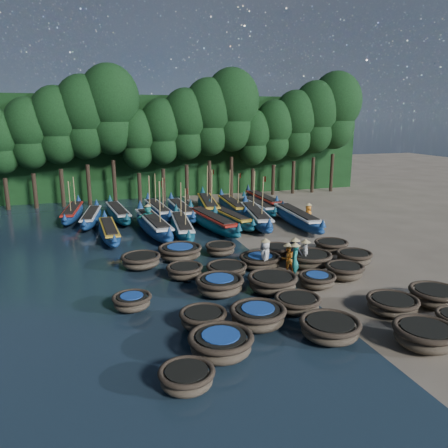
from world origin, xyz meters
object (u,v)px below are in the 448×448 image
object	(u,v)px
coracle_19	(354,257)
coracle_23	(277,251)
coracle_12	(273,283)
long_boat_12	(158,210)
coracle_10	(132,301)
long_boat_2	(109,231)
long_boat_5	(212,222)
coracle_11	(220,285)
long_boat_15	(232,206)
long_boat_3	(153,225)
coracle_20	(141,261)
coracle_0	(187,378)
fisherman_4	(305,253)
fisherman_5	(148,217)
coracle_5	(203,318)
coracle_24	(331,246)
coracle_7	(297,303)
coracle_13	(317,280)
coracle_14	(345,271)
fisherman_6	(308,214)
coracle_6	(258,316)
long_boat_8	(297,218)
coracle_9	(435,296)
coracle_2	(330,328)
coracle_18	(309,259)
coracle_3	(425,335)
coracle_22	(220,249)
coracle_1	(221,344)
fisherman_2	(288,257)
long_boat_10	(91,217)
coracle_8	(392,305)
long_boat_17	(264,201)
fisherman_1	(295,259)
long_boat_13	(181,210)
long_boat_9	(73,213)
coracle_21	(180,252)
long_boat_6	(229,218)
coracle_17	(260,261)
coracle_15	(185,271)
long_boat_16	(258,206)
coracle_16	(227,270)

from	to	relation	value
coracle_19	coracle_23	world-z (taller)	coracle_19
coracle_12	long_boat_12	world-z (taller)	long_boat_12
coracle_10	coracle_23	distance (m)	9.95
long_boat_2	long_boat_5	xyz separation A→B (m)	(7.25, 0.18, 0.10)
coracle_11	long_boat_12	bearing A→B (deg)	90.24
long_boat_2	long_boat_15	bearing A→B (deg)	24.67
long_boat_3	coracle_19	bearing A→B (deg)	-51.22
coracle_23	long_boat_5	world-z (taller)	long_boat_5
coracle_20	long_boat_2	bearing A→B (deg)	100.91
coracle_0	fisherman_4	world-z (taller)	fisherman_4
long_boat_5	fisherman_5	distance (m)	4.61
coracle_5	coracle_24	bearing A→B (deg)	35.13
coracle_7	long_boat_5	world-z (taller)	long_boat_5
coracle_13	coracle_24	xyz separation A→B (m)	(3.50, 4.52, 0.06)
coracle_14	fisherman_6	xyz separation A→B (m)	(3.59, 10.54, 0.44)
coracle_6	long_boat_8	xyz separation A→B (m)	(8.91, 14.33, 0.13)
coracle_9	coracle_24	bearing A→B (deg)	92.40
coracle_2	coracle_18	distance (m)	7.94
coracle_0	long_boat_8	world-z (taller)	long_boat_8
coracle_6	coracle_23	world-z (taller)	coracle_6
coracle_3	coracle_22	distance (m)	12.90
coracle_1	fisherman_5	size ratio (longest dim) A/B	1.38
fisherman_5	coracle_20	bearing A→B (deg)	-102.57
fisherman_2	fisherman_5	distance (m)	12.48
coracle_11	long_boat_10	xyz separation A→B (m)	(-5.34, 16.14, 0.00)
coracle_5	long_boat_3	world-z (taller)	long_boat_3
coracle_8	coracle_13	distance (m)	3.84
long_boat_2	long_boat_17	xyz separation A→B (m)	(13.87, 6.34, 0.09)
fisherman_1	long_boat_17	bearing A→B (deg)	-167.20
coracle_5	coracle_8	size ratio (longest dim) A/B	0.87
coracle_5	coracle_7	world-z (taller)	coracle_5
coracle_5	coracle_10	xyz separation A→B (m)	(-2.45, 2.52, -0.03)
coracle_23	long_boat_13	size ratio (longest dim) A/B	0.26
long_boat_3	long_boat_9	distance (m)	8.33
coracle_21	long_boat_6	size ratio (longest dim) A/B	0.36
fisherman_6	coracle_19	bearing A→B (deg)	-166.49
long_boat_3	long_boat_8	distance (m)	10.69
coracle_3	long_boat_3	distance (m)	19.78
coracle_10	coracle_17	distance (m)	7.85
coracle_3	long_boat_2	distance (m)	20.62
coracle_20	fisherman_6	distance (m)	14.40
coracle_15	coracle_3	bearing A→B (deg)	-54.31
coracle_22	long_boat_12	distance (m)	11.53
coracle_7	coracle_10	size ratio (longest dim) A/B	1.31
coracle_2	coracle_9	bearing A→B (deg)	11.69
long_boat_12	long_boat_17	xyz separation A→B (m)	(9.66, 0.74, 0.04)
long_boat_16	coracle_7	bearing A→B (deg)	-107.25
long_boat_3	long_boat_16	xyz separation A→B (m)	(9.62, 4.20, -0.12)
long_boat_3	long_boat_10	bearing A→B (deg)	129.14
coracle_16	long_boat_15	world-z (taller)	long_boat_15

